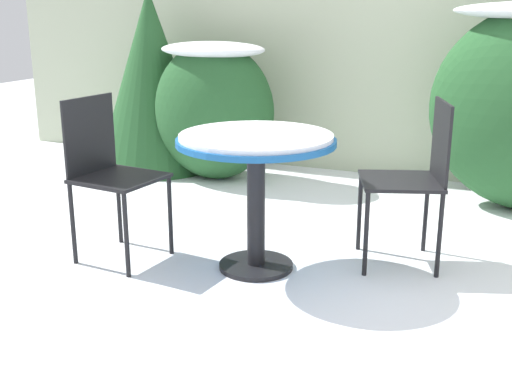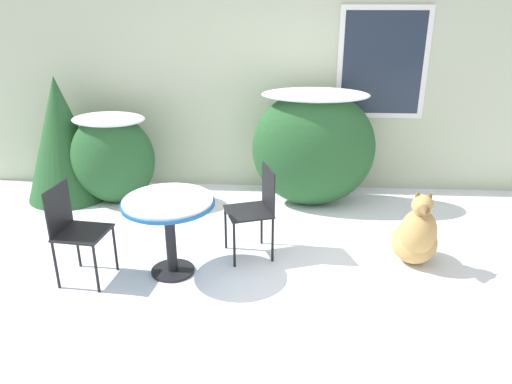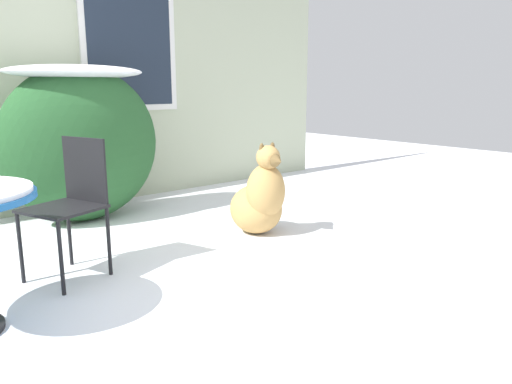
% 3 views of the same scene
% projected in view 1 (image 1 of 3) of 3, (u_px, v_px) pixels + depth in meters
% --- Properties ---
extents(ground_plane, '(16.00, 16.00, 0.00)m').
position_uv_depth(ground_plane, '(392.00, 291.00, 3.09)').
color(ground_plane, white).
extents(shrub_left, '(0.97, 0.67, 1.06)m').
position_uv_depth(shrub_left, '(214.00, 107.00, 4.94)').
color(shrub_left, '#235128').
rests_on(shrub_left, ground_plane).
extents(evergreen_bush, '(0.96, 0.96, 1.46)m').
position_uv_depth(evergreen_bush, '(152.00, 80.00, 5.24)').
color(evergreen_bush, '#235128').
rests_on(evergreen_bush, ground_plane).
extents(patio_table, '(0.80, 0.80, 0.71)m').
position_uv_depth(patio_table, '(256.00, 160.00, 3.20)').
color(patio_table, black).
rests_on(patio_table, ground_plane).
extents(patio_chair_near_table, '(0.51, 0.51, 0.86)m').
position_uv_depth(patio_chair_near_table, '(414.00, 174.00, 3.29)').
color(patio_chair_near_table, black).
rests_on(patio_chair_near_table, ground_plane).
extents(patio_chair_far_side, '(0.44, 0.44, 0.86)m').
position_uv_depth(patio_chair_far_side, '(109.00, 169.00, 3.38)').
color(patio_chair_far_side, black).
rests_on(patio_chair_far_side, ground_plane).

